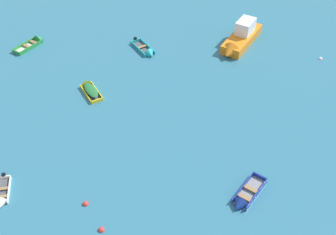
# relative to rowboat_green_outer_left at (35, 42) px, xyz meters

# --- Properties ---
(rowboat_green_outer_left) EXTENTS (3.13, 3.33, 1.02)m
(rowboat_green_outer_left) POSITION_rel_rowboat_green_outer_left_xyz_m (0.00, 0.00, 0.00)
(rowboat_green_outer_left) COLOR beige
(rowboat_green_outer_left) RESTS_ON ground_plane
(rowboat_white_center) EXTENTS (1.11, 2.92, 0.88)m
(rowboat_white_center) POSITION_rel_rowboat_green_outer_left_xyz_m (-0.07, -20.20, -0.05)
(rowboat_white_center) COLOR #4C4C51
(rowboat_white_center) RESTS_ON ground_plane
(rowboat_yellow_far_back) EXTENTS (2.15, 3.34, 1.00)m
(rowboat_yellow_far_back) POSITION_rel_rowboat_green_outer_left_xyz_m (5.69, -8.75, 0.07)
(rowboat_yellow_far_back) COLOR #4C4C51
(rowboat_yellow_far_back) RESTS_ON ground_plane
(rowboat_turquoise_far_left) EXTENTS (2.39, 3.62, 1.03)m
(rowboat_turquoise_far_left) POSITION_rel_rowboat_green_outer_left_xyz_m (11.37, -3.29, -0.01)
(rowboat_turquoise_far_left) COLOR #4C4C51
(rowboat_turquoise_far_left) RESTS_ON ground_plane
(rowboat_deep_blue_near_right) EXTENTS (3.19, 3.27, 1.02)m
(rowboat_deep_blue_near_right) POSITION_rel_rowboat_green_outer_left_xyz_m (16.15, -22.41, 0.00)
(rowboat_deep_blue_near_right) COLOR gray
(rowboat_deep_blue_near_right) RESTS_ON ground_plane
(motor_launch_orange_back_row_left) EXTENTS (5.76, 6.66, 2.63)m
(motor_launch_orange_back_row_left) POSITION_rel_rowboat_green_outer_left_xyz_m (21.00, -2.96, 0.56)
(motor_launch_orange_back_row_left) COLOR orange
(motor_launch_orange_back_row_left) RESTS_ON ground_plane
(mooring_buoy_far_field) EXTENTS (0.42, 0.42, 0.42)m
(mooring_buoy_far_field) POSITION_rel_rowboat_green_outer_left_xyz_m (5.60, -21.31, -0.17)
(mooring_buoy_far_field) COLOR red
(mooring_buoy_far_field) RESTS_ON ground_plane
(mooring_buoy_near_foreground) EXTENTS (0.38, 0.38, 0.38)m
(mooring_buoy_near_foreground) POSITION_rel_rowboat_green_outer_left_xyz_m (28.26, -6.55, -0.17)
(mooring_buoy_near_foreground) COLOR silver
(mooring_buoy_near_foreground) RESTS_ON ground_plane
(mooring_buoy_trailing) EXTENTS (0.42, 0.42, 0.42)m
(mooring_buoy_trailing) POSITION_rel_rowboat_green_outer_left_xyz_m (6.63, -23.47, -0.17)
(mooring_buoy_trailing) COLOR red
(mooring_buoy_trailing) RESTS_ON ground_plane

